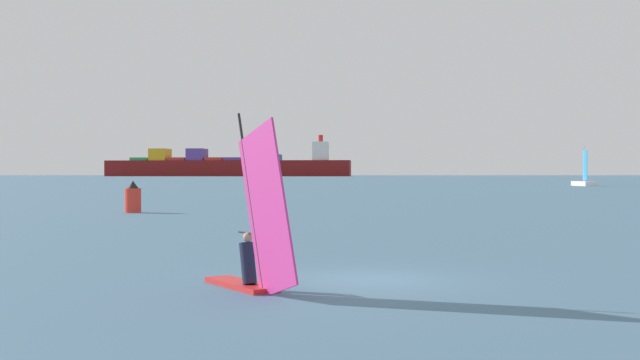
% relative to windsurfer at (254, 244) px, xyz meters
% --- Properties ---
extents(ground_plane, '(4000.00, 4000.00, 0.00)m').
position_rel_windsurfer_xyz_m(ground_plane, '(2.84, 1.20, -1.04)').
color(ground_plane, '#476B84').
extents(windsurfer, '(1.66, 3.63, 4.05)m').
position_rel_windsurfer_xyz_m(windsurfer, '(0.00, 0.00, 0.00)').
color(windsurfer, red).
rests_on(windsurfer, ground_plane).
extents(cargo_ship, '(212.33, 86.43, 35.77)m').
position_rel_windsurfer_xyz_m(cargo_ship, '(60.41, 679.69, 8.34)').
color(cargo_ship, maroon).
rests_on(cargo_ship, ground_plane).
extents(channel_buoy, '(1.06, 1.06, 2.09)m').
position_rel_windsurfer_xyz_m(channel_buoy, '(-3.57, 35.99, -0.10)').
color(channel_buoy, red).
rests_on(channel_buoy, ground_plane).
extents(small_sailboat, '(4.19, 9.47, 8.20)m').
position_rel_windsurfer_xyz_m(small_sailboat, '(83.83, 130.88, -0.33)').
color(small_sailboat, white).
rests_on(small_sailboat, ground_plane).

